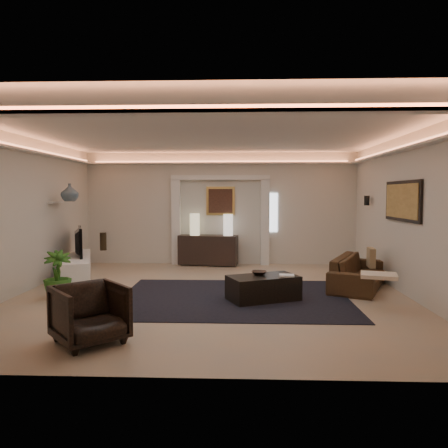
{
  "coord_description": "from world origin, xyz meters",
  "views": [
    {
      "loc": [
        0.51,
        -7.61,
        1.82
      ],
      "look_at": [
        0.2,
        0.6,
        1.25
      ],
      "focal_mm": 34.28,
      "sensor_mm": 36.0,
      "label": 1
    }
  ],
  "objects_px": {
    "sofa": "(359,272)",
    "armchair": "(90,314)",
    "console": "(208,250)",
    "coffee_table": "(263,288)"
  },
  "relations": [
    {
      "from": "sofa",
      "to": "armchair",
      "type": "height_order",
      "value": "armchair"
    },
    {
      "from": "sofa",
      "to": "console",
      "type": "bearing_deg",
      "value": 76.39
    },
    {
      "from": "console",
      "to": "coffee_table",
      "type": "bearing_deg",
      "value": -62.75
    },
    {
      "from": "console",
      "to": "armchair",
      "type": "bearing_deg",
      "value": -91.46
    },
    {
      "from": "coffee_table",
      "to": "armchair",
      "type": "xyz_separation_m",
      "value": [
        -2.23,
        -2.21,
        0.16
      ]
    },
    {
      "from": "coffee_table",
      "to": "console",
      "type": "bearing_deg",
      "value": 84.98
    },
    {
      "from": "console",
      "to": "armchair",
      "type": "xyz_separation_m",
      "value": [
        -1.02,
        -5.79,
        -0.04
      ]
    },
    {
      "from": "console",
      "to": "sofa",
      "type": "distance_m",
      "value": 4.01
    },
    {
      "from": "console",
      "to": "sofa",
      "type": "xyz_separation_m",
      "value": [
        3.15,
        -2.48,
        -0.1
      ]
    },
    {
      "from": "console",
      "to": "coffee_table",
      "type": "relative_size",
      "value": 1.28
    }
  ]
}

